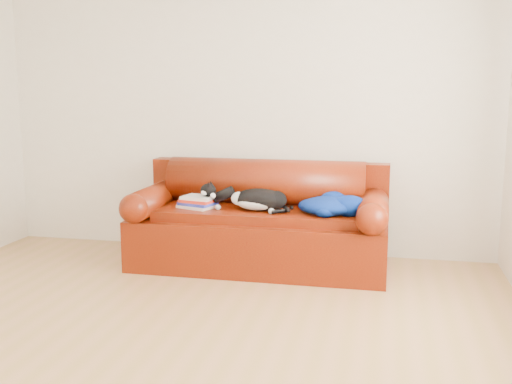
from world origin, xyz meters
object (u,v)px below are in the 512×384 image
cat (259,200)px  sofa_base (260,238)px  blanket (331,205)px  book_stack (198,202)px

cat → sofa_base: bearing=100.4°
sofa_base → cat: 0.37m
sofa_base → blanket: size_ratio=3.52×
sofa_base → cat: cat is taller
book_stack → cat: 0.52m
blanket → book_stack: bearing=179.8°
sofa_base → blanket: bearing=-10.0°
sofa_base → book_stack: bearing=-168.5°
book_stack → cat: cat is taller
book_stack → cat: size_ratio=0.55×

